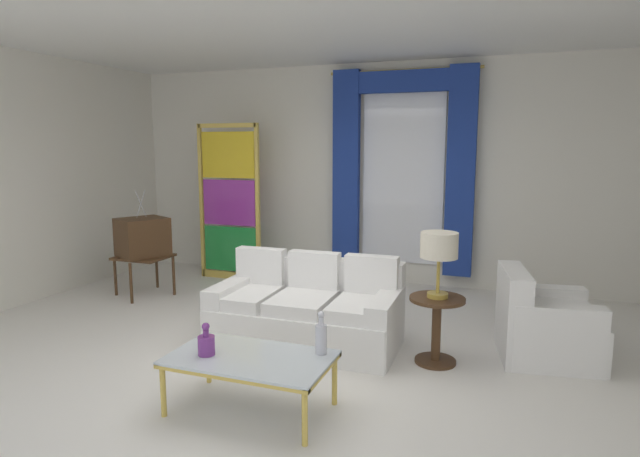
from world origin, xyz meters
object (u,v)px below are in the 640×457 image
at_px(couch_white_long, 308,311).
at_px(table_lamp_brass, 439,248).
at_px(bottle_crystal_tall, 206,344).
at_px(peacock_figurine, 249,271).
at_px(coffee_table, 250,361).
at_px(stained_glass_divider, 229,206).
at_px(armchair_white, 541,327).
at_px(round_side_table, 436,324).
at_px(bottle_blue_decanter, 321,337).
at_px(vintage_tv, 143,239).

relative_size(couch_white_long, table_lamp_brass, 3.12).
relative_size(bottle_crystal_tall, peacock_figurine, 0.40).
distance_m(coffee_table, stained_glass_divider, 4.00).
bearing_deg(armchair_white, couch_white_long, -170.14).
distance_m(bottle_crystal_tall, round_side_table, 2.01).
xyz_separation_m(bottle_blue_decanter, round_side_table, (0.67, 1.11, -0.18)).
relative_size(stained_glass_divider, peacock_figurine, 3.67).
relative_size(couch_white_long, vintage_tv, 1.32).
distance_m(couch_white_long, bottle_crystal_tall, 1.52).
distance_m(bottle_blue_decanter, bottle_crystal_tall, 0.82).
relative_size(stained_glass_divider, table_lamp_brass, 3.86).
relative_size(coffee_table, table_lamp_brass, 2.02).
relative_size(armchair_white, round_side_table, 1.57).
bearing_deg(armchair_white, round_side_table, -152.39).
xyz_separation_m(vintage_tv, peacock_figurine, (1.07, 0.80, -0.51)).
xyz_separation_m(couch_white_long, vintage_tv, (-2.57, 0.80, 0.42)).
xyz_separation_m(couch_white_long, bottle_blue_decanter, (0.57, -1.19, 0.23)).
bearing_deg(armchair_white, bottle_crystal_tall, -140.96).
bearing_deg(vintage_tv, armchair_white, -5.31).
height_order(couch_white_long, stained_glass_divider, stained_glass_divider).
height_order(coffee_table, bottle_crystal_tall, bottle_crystal_tall).
height_order(bottle_blue_decanter, round_side_table, bottle_blue_decanter).
bearing_deg(peacock_figurine, vintage_tv, -143.09).
distance_m(bottle_crystal_tall, stained_glass_divider, 3.91).
distance_m(vintage_tv, peacock_figurine, 1.43).
distance_m(round_side_table, table_lamp_brass, 0.67).
relative_size(couch_white_long, armchair_white, 1.90).
bearing_deg(bottle_blue_decanter, table_lamp_brass, 58.93).
bearing_deg(table_lamp_brass, stained_glass_divider, 147.70).
xyz_separation_m(vintage_tv, stained_glass_divider, (0.60, 1.14, 0.33)).
distance_m(armchair_white, peacock_figurine, 3.81).
bearing_deg(stained_glass_divider, coffee_table, -58.18).
bearing_deg(round_side_table, armchair_white, 27.61).
bearing_deg(stained_glass_divider, peacock_figurine, -35.24).
height_order(couch_white_long, table_lamp_brass, table_lamp_brass).
relative_size(bottle_blue_decanter, bottle_crystal_tall, 1.34).
height_order(armchair_white, round_side_table, armchair_white).
xyz_separation_m(bottle_blue_decanter, table_lamp_brass, (0.67, 1.11, 0.49)).
bearing_deg(stained_glass_divider, table_lamp_brass, -32.30).
distance_m(coffee_table, vintage_tv, 3.49).
relative_size(bottle_blue_decanter, table_lamp_brass, 0.56).
bearing_deg(table_lamp_brass, couch_white_long, 175.92).
bearing_deg(round_side_table, bottle_blue_decanter, -121.07).
distance_m(bottle_blue_decanter, armchair_white, 2.20).
bearing_deg(coffee_table, couch_white_long, 94.52).
height_order(bottle_crystal_tall, vintage_tv, vintage_tv).
bearing_deg(armchair_white, table_lamp_brass, -152.39).
relative_size(vintage_tv, table_lamp_brass, 2.36).
bearing_deg(table_lamp_brass, coffee_table, -130.36).
bearing_deg(bottle_crystal_tall, stained_glass_divider, 117.30).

